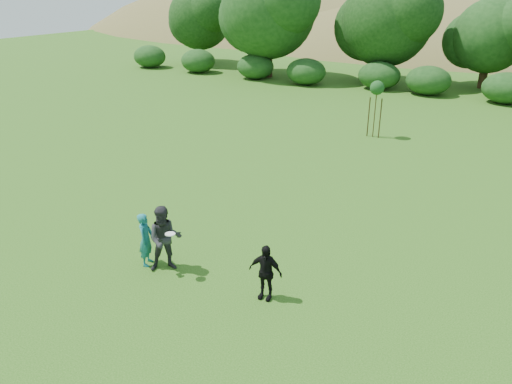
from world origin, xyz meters
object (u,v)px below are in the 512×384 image
player_grey (165,239)px  sapling (377,89)px  player_black (265,272)px  player_teal (146,239)px

player_grey → sapling: bearing=46.7°
player_grey → player_black: player_grey is taller
player_teal → player_grey: bearing=-106.7°
player_teal → player_grey: size_ratio=0.82×
player_black → player_teal: bearing=177.2°
player_teal → sapling: size_ratio=0.54×
player_teal → sapling: bearing=-27.2°
player_grey → player_black: (2.99, 0.20, -0.20)m
player_grey → player_black: bearing=-36.6°
player_teal → player_black: 3.64m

